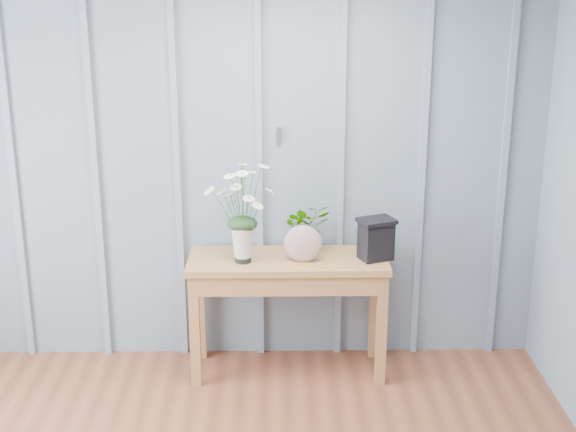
{
  "coord_description": "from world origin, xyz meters",
  "views": [
    {
      "loc": [
        0.36,
        -2.52,
        2.45
      ],
      "look_at": [
        0.42,
        1.94,
        1.03
      ],
      "focal_mm": 50.0,
      "sensor_mm": 36.0,
      "label": 1
    }
  ],
  "objects_px": {
    "daisy_vase": "(242,200)",
    "felt_disc_vessel": "(303,244)",
    "sideboard": "(288,276)",
    "carved_box": "(376,239)"
  },
  "relations": [
    {
      "from": "daisy_vase",
      "to": "felt_disc_vessel",
      "type": "relative_size",
      "value": 2.69
    },
    {
      "from": "sideboard",
      "to": "carved_box",
      "type": "xyz_separation_m",
      "value": [
        0.52,
        -0.02,
        0.24
      ]
    },
    {
      "from": "sideboard",
      "to": "daisy_vase",
      "type": "xyz_separation_m",
      "value": [
        -0.27,
        -0.06,
        0.5
      ]
    },
    {
      "from": "felt_disc_vessel",
      "to": "carved_box",
      "type": "relative_size",
      "value": 0.91
    },
    {
      "from": "sideboard",
      "to": "carved_box",
      "type": "height_order",
      "value": "carved_box"
    },
    {
      "from": "sideboard",
      "to": "felt_disc_vessel",
      "type": "distance_m",
      "value": 0.25
    },
    {
      "from": "daisy_vase",
      "to": "felt_disc_vessel",
      "type": "height_order",
      "value": "daisy_vase"
    },
    {
      "from": "sideboard",
      "to": "felt_disc_vessel",
      "type": "relative_size",
      "value": 5.25
    },
    {
      "from": "carved_box",
      "to": "felt_disc_vessel",
      "type": "bearing_deg",
      "value": -174.24
    },
    {
      "from": "daisy_vase",
      "to": "felt_disc_vessel",
      "type": "xyz_separation_m",
      "value": [
        0.36,
        -0.01,
        -0.27
      ]
    }
  ]
}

